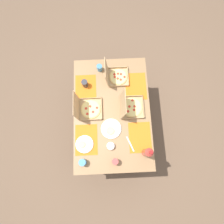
{
  "coord_description": "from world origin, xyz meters",
  "views": [
    {
      "loc": [
        -0.51,
        0.02,
        2.9
      ],
      "look_at": [
        0.0,
        0.0,
        0.76
      ],
      "focal_mm": 29.13,
      "sensor_mm": 36.0,
      "label": 1
    }
  ],
  "objects": [
    {
      "name": "placemat_near_right",
      "position": [
        0.32,
        -0.31,
        0.76
      ],
      "size": [
        0.36,
        0.26,
        0.0
      ],
      "primitive_type": "cube",
      "color": "orange",
      "rests_on": "dining_table"
    },
    {
      "name": "fork_by_near_right",
      "position": [
        -0.39,
        -0.2,
        0.76
      ],
      "size": [
        0.18,
        0.09,
        0.0
      ],
      "primitive_type": "cube",
      "rotation": [
        0.0,
        0.0,
        3.53
      ],
      "color": "#B7B7BC",
      "rests_on": "dining_table"
    },
    {
      "name": "cup_clear_left",
      "position": [
        -0.57,
        0.35,
        0.8
      ],
      "size": [
        0.08,
        0.08,
        0.09
      ],
      "primitive_type": "cylinder",
      "color": "teal",
      "rests_on": "dining_table"
    },
    {
      "name": "pizza_box_edge_far",
      "position": [
        0.05,
        0.29,
        0.81
      ],
      "size": [
        0.27,
        0.29,
        0.31
      ],
      "color": "tan",
      "rests_on": "dining_table"
    },
    {
      "name": "pizza_box_corner_right",
      "position": [
        0.05,
        -0.22,
        0.81
      ],
      "size": [
        0.28,
        0.29,
        0.32
      ],
      "color": "tan",
      "rests_on": "dining_table"
    },
    {
      "name": "placemat_near_left",
      "position": [
        -0.32,
        -0.31,
        0.76
      ],
      "size": [
        0.36,
        0.26,
        0.0
      ],
      "primitive_type": "cube",
      "color": "orange",
      "rests_on": "dining_table"
    },
    {
      "name": "dining_table",
      "position": [
        0.0,
        0.0,
        0.64
      ],
      "size": [
        1.42,
        0.93,
        0.76
      ],
      "color": "#3F3328",
      "rests_on": "ground_plane"
    },
    {
      "name": "placemat_far_right",
      "position": [
        0.32,
        0.31,
        0.76
      ],
      "size": [
        0.36,
        0.26,
        0.0
      ],
      "primitive_type": "cube",
      "color": "orange",
      "rests_on": "dining_table"
    },
    {
      "name": "placemat_far_left",
      "position": [
        -0.32,
        0.31,
        0.76
      ],
      "size": [
        0.36,
        0.26,
        0.0
      ],
      "primitive_type": "cube",
      "color": "orange",
      "rests_on": "dining_table"
    },
    {
      "name": "plate_far_left",
      "position": [
        -0.37,
        0.34,
        0.77
      ],
      "size": [
        0.2,
        0.2,
        0.03
      ],
      "color": "white",
      "rests_on": "dining_table"
    },
    {
      "name": "condiment_bowl",
      "position": [
        -0.41,
        0.03,
        0.78
      ],
      "size": [
        0.09,
        0.09,
        0.04
      ],
      "primitive_type": "cylinder",
      "color": "white",
      "rests_on": "dining_table"
    },
    {
      "name": "cup_red",
      "position": [
        0.36,
        0.32,
        0.81
      ],
      "size": [
        0.07,
        0.07,
        0.11
      ],
      "primitive_type": "cylinder",
      "color": "#333338",
      "rests_on": "dining_table"
    },
    {
      "name": "soda_bottle",
      "position": [
        -0.5,
        -0.36,
        0.89
      ],
      "size": [
        0.09,
        0.09,
        0.32
      ],
      "color": "#B2382D",
      "rests_on": "dining_table"
    },
    {
      "name": "cup_clear_right",
      "position": [
        -0.58,
        -0.01,
        0.8
      ],
      "size": [
        0.07,
        0.07,
        0.09
      ],
      "primitive_type": "cylinder",
      "color": "#BF4742",
      "rests_on": "dining_table"
    },
    {
      "name": "pizza_box_corner_left",
      "position": [
        0.45,
        -0.07,
        0.8
      ],
      "size": [
        0.26,
        0.29,
        0.29
      ],
      "color": "tan",
      "rests_on": "dining_table"
    },
    {
      "name": "ground_plane",
      "position": [
        0.0,
        0.0,
        0.0
      ],
      "size": [
        6.0,
        6.0,
        0.0
      ],
      "primitive_type": "plane",
      "color": "brown"
    },
    {
      "name": "plate_near_left",
      "position": [
        -0.21,
        0.02,
        0.77
      ],
      "size": [
        0.24,
        0.24,
        0.03
      ],
      "color": "white",
      "rests_on": "dining_table"
    },
    {
      "name": "cup_spare",
      "position": [
        0.57,
        0.13,
        0.8
      ],
      "size": [
        0.07,
        0.07,
        0.09
      ],
      "primitive_type": "cylinder",
      "color": "teal",
      "rests_on": "dining_table"
    }
  ]
}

